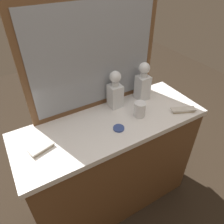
% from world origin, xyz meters
% --- Properties ---
extents(ground_plane, '(6.00, 6.00, 0.00)m').
position_xyz_m(ground_plane, '(0.00, 0.00, 0.00)').
color(ground_plane, '#2D2319').
extents(dresser, '(1.29, 0.48, 0.91)m').
position_xyz_m(dresser, '(0.00, 0.00, 0.45)').
color(dresser, brown).
rests_on(dresser, ground_plane).
extents(dresser_mirror, '(0.91, 0.03, 0.73)m').
position_xyz_m(dresser_mirror, '(0.00, 0.22, 1.27)').
color(dresser_mirror, brown).
rests_on(dresser_mirror, dresser).
extents(crystal_decanter_rear, '(0.09, 0.09, 0.29)m').
position_xyz_m(crystal_decanter_rear, '(0.34, 0.13, 1.02)').
color(crystal_decanter_rear, white).
rests_on(crystal_decanter_rear, dresser).
extents(crystal_decanter_center, '(0.09, 0.09, 0.27)m').
position_xyz_m(crystal_decanter_center, '(0.11, 0.14, 1.02)').
color(crystal_decanter_center, white).
rests_on(crystal_decanter_center, dresser).
extents(crystal_tumbler_far_left, '(0.08, 0.08, 0.10)m').
position_xyz_m(crystal_tumbler_far_left, '(0.19, -0.04, 0.95)').
color(crystal_tumbler_far_left, white).
rests_on(crystal_tumbler_far_left, dresser).
extents(silver_brush_left, '(0.15, 0.10, 0.02)m').
position_xyz_m(silver_brush_left, '(-0.47, -0.01, 0.92)').
color(silver_brush_left, '#B7A88C').
rests_on(silver_brush_left, dresser).
extents(silver_brush_far_left, '(0.17, 0.11, 0.02)m').
position_xyz_m(silver_brush_far_left, '(0.48, -0.16, 0.92)').
color(silver_brush_far_left, '#B7A88C').
rests_on(silver_brush_far_left, dresser).
extents(porcelain_dish, '(0.07, 0.07, 0.01)m').
position_xyz_m(porcelain_dish, '(0.00, -0.08, 0.91)').
color(porcelain_dish, '#33478C').
rests_on(porcelain_dish, dresser).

